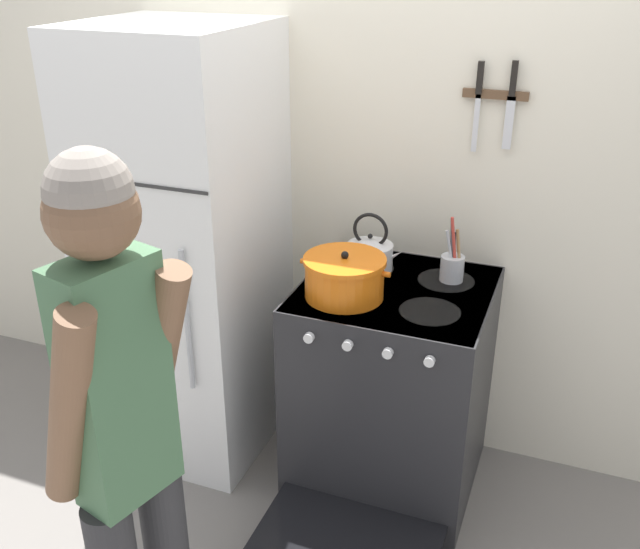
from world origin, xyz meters
TOP-DOWN VIEW (x-y plane):
  - ground_plane at (0.00, 0.00)m, footprint 14.00×14.00m
  - wall_back at (0.00, 0.03)m, footprint 10.00×0.06m
  - refrigerator at (-0.61, -0.35)m, footprint 0.67×0.72m
  - stove_range at (0.30, -0.38)m, footprint 0.72×1.41m
  - dutch_oven_pot at (0.14, -0.48)m, footprint 0.34×0.31m
  - tea_kettle at (0.15, -0.21)m, footprint 0.23×0.19m
  - utensil_jar at (0.48, -0.20)m, footprint 0.09×0.09m
  - person at (-0.04, -1.58)m, footprint 0.34×0.40m
  - wall_knife_strip at (0.55, -0.02)m, footprint 0.24×0.03m

SIDE VIEW (x-z plane):
  - ground_plane at x=0.00m, z-range 0.00..0.00m
  - stove_range at x=0.30m, z-range 0.00..0.90m
  - refrigerator at x=-0.61m, z-range 0.00..1.83m
  - utensil_jar at x=0.48m, z-range 0.83..1.10m
  - tea_kettle at x=0.15m, z-range 0.85..1.09m
  - dutch_oven_pot at x=0.14m, z-range 0.89..1.07m
  - person at x=-0.04m, z-range 0.12..1.85m
  - wall_back at x=0.00m, z-range 0.00..2.55m
  - wall_knife_strip at x=0.55m, z-range 1.42..1.76m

